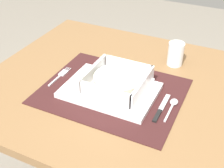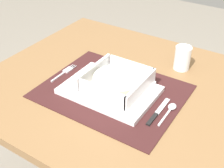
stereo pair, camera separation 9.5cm
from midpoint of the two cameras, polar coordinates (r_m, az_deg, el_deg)
dining_table at (r=1.06m, az=-0.29°, el=-4.98°), size 0.96×0.78×0.76m
placemat at (r=0.97m, az=-2.81°, el=-1.49°), size 0.45×0.35×0.00m
serving_plate at (r=0.95m, az=-3.23°, el=-1.30°), size 0.29×0.20×0.02m
porridge_bowl at (r=0.93m, az=-2.00°, el=0.30°), size 0.18×0.18×0.06m
fork at (r=1.06m, az=-12.31°, el=1.62°), size 0.02×0.13×0.00m
spoon at (r=0.91m, az=8.74°, el=-3.96°), size 0.02×0.11×0.01m
butter_knife at (r=0.89m, az=6.34°, el=-4.97°), size 0.01×0.14×0.01m
drinking_glass at (r=1.10m, az=9.71°, el=5.49°), size 0.06×0.06×0.09m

